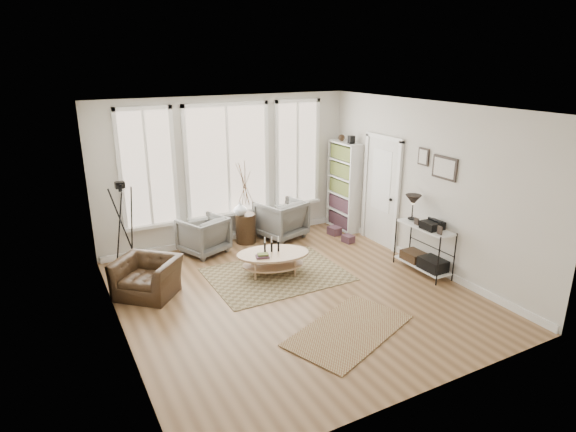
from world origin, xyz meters
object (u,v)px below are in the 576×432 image
low_shelf (424,244)px  coffee_table (273,258)px  armchair_left (203,235)px  side_table (245,204)px  accent_chair (147,277)px  bookcase (344,186)px  armchair_right (281,219)px

low_shelf → coffee_table: 2.62m
low_shelf → coffee_table: low_shelf is taller
armchair_left → coffee_table: bearing=94.3°
coffee_table → armchair_left: bearing=116.3°
coffee_table → side_table: bearing=83.1°
low_shelf → accent_chair: (-4.42, 1.39, -0.21)m
accent_chair → bookcase: bearing=56.1°
armchair_left → accent_chair: bearing=20.6°
bookcase → low_shelf: 2.56m
low_shelf → armchair_left: size_ratio=1.66×
armchair_left → armchair_right: (1.69, 0.05, 0.04)m
accent_chair → armchair_right: bearing=64.9°
coffee_table → armchair_right: bearing=58.2°
low_shelf → bookcase: bearing=88.7°
bookcase → accent_chair: (-4.48, -1.13, -0.66)m
bookcase → armchair_left: (-3.14, 0.10, -0.60)m
bookcase → armchair_right: bearing=174.0°
armchair_right → bookcase: bearing=157.0°
coffee_table → armchair_left: armchair_left is taller
low_shelf → armchair_left: bearing=139.7°
coffee_table → armchair_left: size_ratio=1.79×
coffee_table → armchair_left: (-0.74, 1.49, 0.05)m
coffee_table → armchair_right: (0.96, 1.54, 0.09)m
armchair_right → side_table: (-0.76, 0.07, 0.41)m
accent_chair → side_table: bearing=72.8°
coffee_table → armchair_right: armchair_right is taller
low_shelf → accent_chair: low_shelf is taller
coffee_table → side_table: side_table is taller
armchair_left → accent_chair: size_ratio=0.86×
armchair_left → side_table: side_table is taller
bookcase → armchair_left: bookcase is taller
bookcase → armchair_right: size_ratio=2.36×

